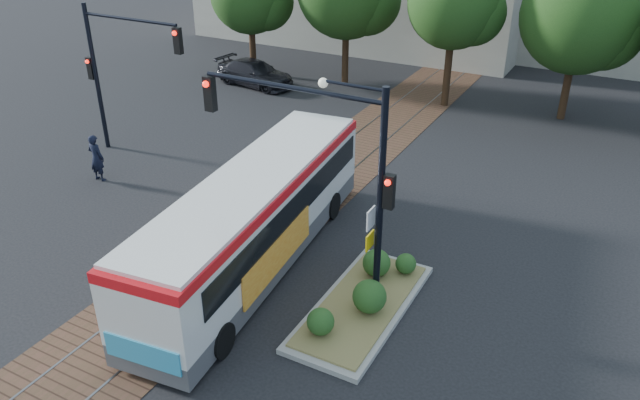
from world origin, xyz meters
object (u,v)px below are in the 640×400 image
(city_bus, at_px, (256,215))
(signal_pole_left, at_px, (114,61))
(traffic_island, at_px, (364,298))
(signal_pole_main, at_px, (336,160))
(parked_car, at_px, (255,73))
(officer, at_px, (96,158))

(city_bus, distance_m, signal_pole_left, 10.65)
(city_bus, xyz_separation_m, signal_pole_left, (-9.44, 4.40, 2.23))
(traffic_island, distance_m, signal_pole_left, 14.50)
(signal_pole_left, bearing_deg, signal_pole_main, -21.45)
(traffic_island, distance_m, parked_car, 20.29)
(signal_pole_left, bearing_deg, parked_car, 91.95)
(traffic_island, relative_size, signal_pole_left, 0.87)
(officer, distance_m, parked_car, 12.80)
(officer, bearing_deg, parked_car, -84.65)
(signal_pole_main, bearing_deg, officer, 168.47)
(city_bus, relative_size, signal_pole_main, 1.86)
(traffic_island, bearing_deg, officer, 168.95)
(traffic_island, xyz_separation_m, officer, (-12.22, 2.39, 0.58))
(signal_pole_left, bearing_deg, city_bus, -24.99)
(city_bus, relative_size, signal_pole_left, 1.86)
(city_bus, distance_m, officer, 8.71)
(signal_pole_main, xyz_separation_m, officer, (-11.26, 2.30, -3.24))
(traffic_island, xyz_separation_m, signal_pole_left, (-13.19, 4.89, 3.54))
(signal_pole_main, bearing_deg, city_bus, 171.77)
(city_bus, relative_size, traffic_island, 2.14)
(traffic_island, bearing_deg, signal_pole_main, 174.64)
(traffic_island, bearing_deg, signal_pole_left, 159.64)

